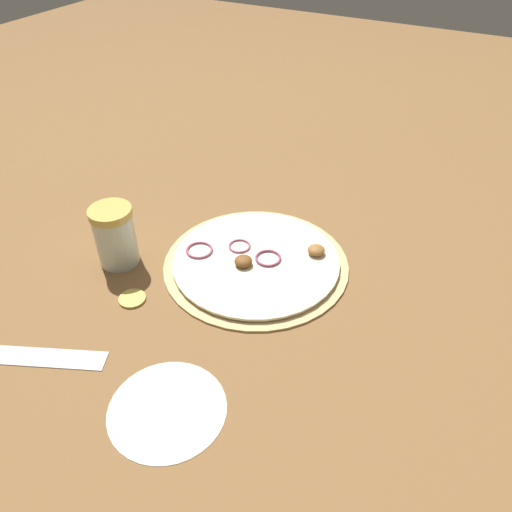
% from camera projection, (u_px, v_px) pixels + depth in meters
% --- Properties ---
extents(ground_plane, '(3.00, 3.00, 0.00)m').
position_uv_depth(ground_plane, '(256.00, 264.00, 0.77)').
color(ground_plane, brown).
extents(pizza, '(0.29, 0.29, 0.02)m').
position_uv_depth(pizza, '(256.00, 262.00, 0.77)').
color(pizza, '#D6B77A').
rests_on(pizza, ground_plane).
extents(spice_jar, '(0.06, 0.06, 0.10)m').
position_uv_depth(spice_jar, '(115.00, 236.00, 0.75)').
color(spice_jar, silver).
rests_on(spice_jar, ground_plane).
extents(loose_cap, '(0.04, 0.04, 0.01)m').
position_uv_depth(loose_cap, '(132.00, 298.00, 0.71)').
color(loose_cap, gold).
rests_on(loose_cap, ground_plane).
extents(flour_patch, '(0.14, 0.14, 0.00)m').
position_uv_depth(flour_patch, '(167.00, 409.00, 0.57)').
color(flour_patch, white).
rests_on(flour_patch, ground_plane).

